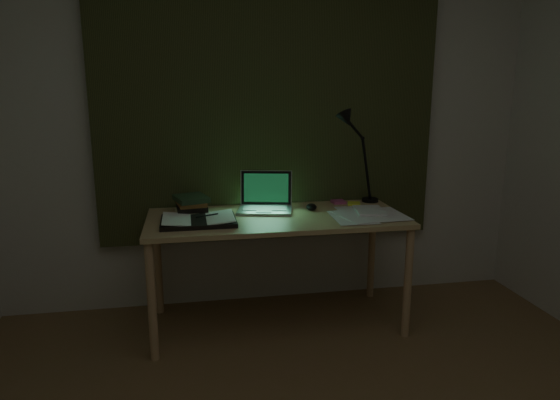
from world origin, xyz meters
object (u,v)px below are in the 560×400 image
at_px(desk, 276,271).
at_px(open_textbook, 198,220).
at_px(book_stack, 193,204).
at_px(desk_lamp, 372,158).
at_px(loose_papers, 359,211).
at_px(laptop, 265,193).

relative_size(desk, open_textbook, 3.64).
bearing_deg(book_stack, open_textbook, -82.84).
xyz_separation_m(book_stack, desk_lamp, (1.17, 0.11, 0.24)).
height_order(loose_papers, desk_lamp, desk_lamp).
bearing_deg(laptop, book_stack, -171.75).
bearing_deg(desk_lamp, loose_papers, -134.43).
bearing_deg(laptop, desk, -53.69).
bearing_deg(book_stack, laptop, -4.83).
distance_m(desk, book_stack, 0.65).
bearing_deg(book_stack, loose_papers, -9.02).
relative_size(desk, loose_papers, 3.83).
height_order(desk, loose_papers, loose_papers).
height_order(desk, open_textbook, open_textbook).
height_order(laptop, desk_lamp, desk_lamp).
bearing_deg(open_textbook, laptop, 25.03).
bearing_deg(desk_lamp, open_textbook, -175.95).
bearing_deg(desk, desk_lamp, 21.25).
distance_m(open_textbook, loose_papers, 0.98).
distance_m(desk, open_textbook, 0.59).
height_order(open_textbook, loose_papers, open_textbook).
distance_m(laptop, book_stack, 0.44).
distance_m(desk, loose_papers, 0.63).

